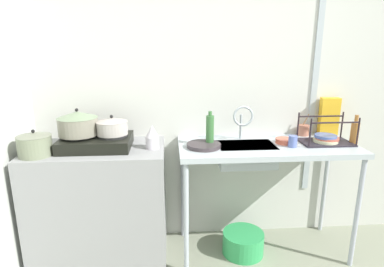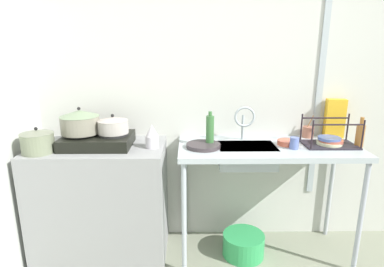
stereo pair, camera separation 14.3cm
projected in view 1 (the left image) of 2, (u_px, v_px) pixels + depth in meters
The scene contains 20 objects.
wall_back at pixel (255, 82), 2.66m from camera, with size 4.41×0.10×2.72m, color beige.
wall_metal_strip at pixel (317, 66), 2.60m from camera, with size 0.05×0.01×2.17m, color #A3AEB4.
counter_concrete at pixel (101, 204), 2.47m from camera, with size 0.99×0.58×0.92m, color gray.
counter_sink at pixel (266, 154), 2.46m from camera, with size 1.35×0.58×0.92m.
stove at pixel (96, 142), 2.34m from camera, with size 0.50×0.37×0.10m.
pot_on_left_burner at pixel (78, 123), 2.29m from camera, with size 0.29×0.29×0.20m.
pot_on_right_burner at pixel (112, 126), 2.32m from camera, with size 0.23×0.23×0.14m.
pot_beside_stove at pixel (35, 144), 2.16m from camera, with size 0.23×0.23×0.19m.
percolator at pixel (152, 137), 2.32m from camera, with size 0.10×0.10×0.18m.
sink_basin at pixel (246, 155), 2.45m from camera, with size 0.43×0.28×0.16m, color #A3AEB4.
faucet at pixel (243, 118), 2.48m from camera, with size 0.16×0.09×0.28m.
frying_pan at pixel (204, 145), 2.36m from camera, with size 0.25×0.25×0.03m, color #372F33.
dish_rack at pixel (326, 139), 2.46m from camera, with size 0.38×0.25×0.22m.
cup_by_rack at pixel (293, 141), 2.36m from camera, with size 0.07×0.07×0.09m, color #5769AD.
small_bowl_on_drainboard at pixel (285, 141), 2.46m from camera, with size 0.14×0.14×0.04m, color #C85A44.
bottle_by_sink at pixel (210, 130), 2.37m from camera, with size 0.06×0.06×0.26m.
bottle_by_rack at pixel (355, 132), 2.44m from camera, with size 0.06×0.06×0.22m.
cereal_box at pixel (329, 116), 2.67m from camera, with size 0.15×0.08×0.32m, color gold.
utensil_jar at pixel (304, 130), 2.68m from camera, with size 0.09×0.09×0.19m.
bucket_on_floor at pixel (243, 243), 2.61m from camera, with size 0.33×0.33×0.18m, color #2C9650.
Camera 1 is at (-0.72, -0.85, 1.63)m, focal length 29.83 mm.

